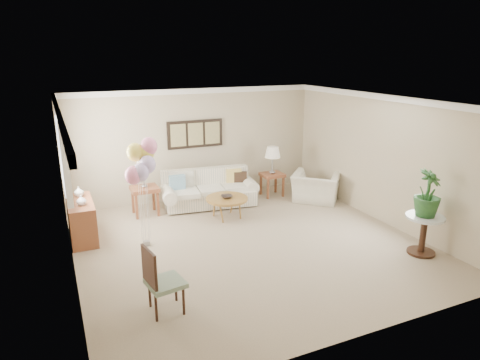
{
  "coord_description": "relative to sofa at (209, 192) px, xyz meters",
  "views": [
    {
      "loc": [
        -3.1,
        -6.52,
        3.36
      ],
      "look_at": [
        0.09,
        0.6,
        1.05
      ],
      "focal_mm": 32.0,
      "sensor_mm": 36.0,
      "label": 1
    }
  ],
  "objects": [
    {
      "name": "accent_chair",
      "position": [
        -2.06,
        -3.74,
        0.17
      ],
      "size": [
        0.53,
        0.53,
        0.95
      ],
      "color": "gray",
      "rests_on": "ground"
    },
    {
      "name": "decor_bowl",
      "position": [
        0.06,
        -0.92,
        0.15
      ],
      "size": [
        0.28,
        0.28,
        0.06
      ],
      "primitive_type": "imported",
      "rotation": [
        0.0,
        0.0,
        -0.19
      ],
      "color": "#2B221E",
      "rests_on": "coffee_table"
    },
    {
      "name": "ground_plane",
      "position": [
        -0.06,
        -2.27,
        -0.33
      ],
      "size": [
        6.0,
        6.0,
        0.0
      ],
      "primitive_type": "plane",
      "color": "tan"
    },
    {
      "name": "wall_art_triptych",
      "position": [
        -0.06,
        0.69,
        1.22
      ],
      "size": [
        1.35,
        0.06,
        0.65
      ],
      "color": "black",
      "rests_on": "ground"
    },
    {
      "name": "coffee_table",
      "position": [
        0.07,
        -0.9,
        0.09
      ],
      "size": [
        0.89,
        0.89,
        0.45
      ],
      "color": "brown",
      "rests_on": "ground"
    },
    {
      "name": "lamp_left",
      "position": [
        -1.47,
        -0.0,
        0.73
      ],
      "size": [
        0.33,
        0.33,
        0.57
      ],
      "color": "gray",
      "rests_on": "end_table_left"
    },
    {
      "name": "sofa",
      "position": [
        0.0,
        0.0,
        0.0
      ],
      "size": [
        2.33,
        1.09,
        0.82
      ],
      "color": "#F5E6C9",
      "rests_on": "ground"
    },
    {
      "name": "credenza",
      "position": [
        -2.82,
        -0.77,
        0.04
      ],
      "size": [
        0.46,
        1.2,
        0.74
      ],
      "color": "brown",
      "rests_on": "ground"
    },
    {
      "name": "vase_sage",
      "position": [
        -2.8,
        -0.45,
        0.51
      ],
      "size": [
        0.19,
        0.19,
        0.19
      ],
      "primitive_type": "imported",
      "rotation": [
        0.0,
        0.0,
        0.03
      ],
      "color": "silver",
      "rests_on": "credenza"
    },
    {
      "name": "armchair",
      "position": [
        2.39,
        -0.76,
        0.01
      ],
      "size": [
        1.38,
        1.37,
        0.68
      ],
      "primitive_type": "imported",
      "rotation": [
        0.0,
        0.0,
        2.38
      ],
      "color": "#F5E6C9",
      "rests_on": "ground"
    },
    {
      "name": "balloon_cluster",
      "position": [
        -1.78,
        -1.59,
        1.27
      ],
      "size": [
        0.62,
        0.49,
        1.99
      ],
      "color": "gray",
      "rests_on": "ground"
    },
    {
      "name": "end_table_right",
      "position": [
        1.64,
        0.02,
        0.15
      ],
      "size": [
        0.52,
        0.47,
        0.57
      ],
      "color": "brown",
      "rests_on": "ground"
    },
    {
      "name": "room_shell",
      "position": [
        -0.17,
        -2.18,
        1.3
      ],
      "size": [
        6.04,
        6.04,
        2.6
      ],
      "color": "#C3B08B",
      "rests_on": "ground"
    },
    {
      "name": "vase_white",
      "position": [
        -2.8,
        -1.0,
        0.51
      ],
      "size": [
        0.22,
        0.22,
        0.18
      ],
      "primitive_type": "imported",
      "rotation": [
        0.0,
        0.0,
        0.29
      ],
      "color": "silver",
      "rests_on": "credenza"
    },
    {
      "name": "side_table",
      "position": [
        2.52,
        -3.86,
        0.2
      ],
      "size": [
        0.65,
        0.65,
        0.7
      ],
      "color": "silver",
      "rests_on": "ground"
    },
    {
      "name": "lamp_right",
      "position": [
        1.64,
        0.02,
        0.75
      ],
      "size": [
        0.37,
        0.37,
        0.66
      ],
      "color": "gray",
      "rests_on": "end_table_right"
    },
    {
      "name": "potted_plant",
      "position": [
        2.52,
        -3.86,
        0.78
      ],
      "size": [
        0.59,
        0.59,
        0.81
      ],
      "primitive_type": "imported",
      "rotation": [
        0.0,
        0.0,
        0.39
      ],
      "color": "#234828",
      "rests_on": "side_table"
    },
    {
      "name": "end_table_left",
      "position": [
        -1.47,
        -0.0,
        0.2
      ],
      "size": [
        0.57,
        0.52,
        0.62
      ],
      "color": "brown",
      "rests_on": "ground"
    }
  ]
}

